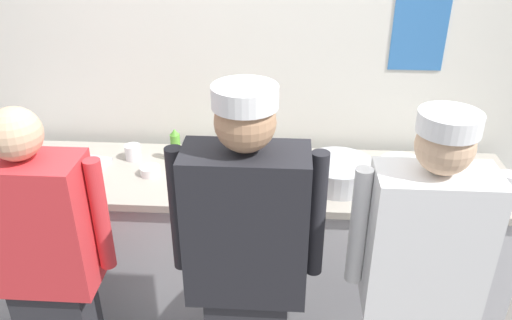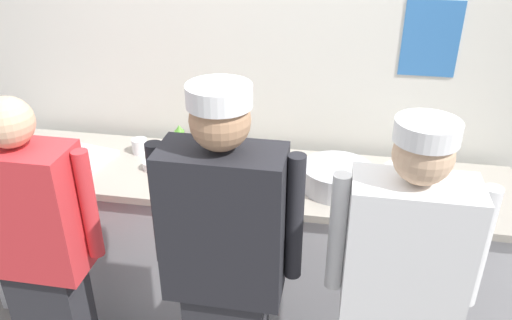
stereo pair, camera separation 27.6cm
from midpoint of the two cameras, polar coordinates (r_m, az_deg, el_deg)
wall_back at (r=3.03m, az=2.49°, el=11.21°), size 4.63×0.11×2.89m
prep_counter at (r=3.05m, az=0.85°, el=-9.18°), size 2.95×0.68×0.94m
chef_near_left at (r=2.52m, az=-19.88°, el=-9.79°), size 0.59×0.24×1.60m
chef_center at (r=2.17m, az=0.30°, el=-12.06°), size 0.62×0.24×1.72m
chef_far_right at (r=2.23m, az=19.10°, el=-14.21°), size 0.60×0.24×1.64m
plate_stack_front at (r=2.81m, az=3.36°, el=-0.79°), size 0.20×0.20×0.06m
plate_stack_rear at (r=2.91m, az=18.85°, el=-1.46°), size 0.23×0.23×0.05m
mixing_bowl_steel at (r=2.69m, az=11.85°, el=-1.97°), size 0.36×0.36×0.13m
sheet_tray at (r=3.10m, az=-17.83°, el=0.35°), size 0.56×0.41×0.02m
squeeze_bottle_primary at (r=2.94m, az=-5.76°, el=1.97°), size 0.06×0.06×0.20m
ramekin_yellow_sauce at (r=2.86m, az=-8.70°, el=-0.59°), size 0.11×0.11×0.05m
ramekin_orange_sauce at (r=2.73m, az=-1.50°, el=-1.83°), size 0.09×0.09×0.04m
ramekin_green_sauce at (r=2.93m, az=-1.74°, el=0.34°), size 0.09×0.09×0.04m
deli_cup at (r=3.04m, az=-10.24°, el=1.47°), size 0.09×0.09×0.09m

